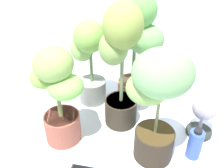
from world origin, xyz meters
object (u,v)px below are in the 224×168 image
potted_plant_front_right (157,97)px  nutrient_bottle (195,144)px  floor_fan (204,111)px  potted_plant_center (120,60)px  potted_plant_back_left (89,57)px  potted_plant_front_left (58,93)px  potted_plant_back_center (135,36)px

potted_plant_front_right → nutrient_bottle: potted_plant_front_right is taller
floor_fan → nutrient_bottle: floor_fan is taller
potted_plant_center → potted_plant_back_left: size_ratio=1.30×
floor_fan → potted_plant_front_left: bearing=-142.8°
potted_plant_front_left → potted_plant_center: bearing=42.3°
potted_plant_front_left → potted_plant_back_left: potted_plant_back_left is taller
potted_plant_back_center → potted_plant_back_left: size_ratio=1.29×
potted_plant_front_right → potted_plant_front_left: (-0.59, -0.04, -0.08)m
potted_plant_front_right → floor_fan: 0.49m
potted_plant_front_right → potted_plant_back_left: potted_plant_front_right is taller
potted_plant_front_right → floor_fan: potted_plant_front_right is taller
potted_plant_center → nutrient_bottle: (0.54, -0.18, -0.41)m
potted_plant_front_right → nutrient_bottle: (0.26, 0.07, -0.35)m
potted_plant_front_right → potted_plant_back_left: size_ratio=1.07×
floor_fan → nutrient_bottle: size_ratio=1.42×
potted_plant_back_left → nutrient_bottle: size_ratio=3.11×
potted_plant_center → floor_fan: (0.58, 0.05, -0.32)m
potted_plant_front_right → potted_plant_center: (-0.28, 0.25, 0.06)m
potted_plant_back_center → potted_plant_back_left: 0.38m
potted_plant_front_right → nutrient_bottle: bearing=14.3°
floor_fan → nutrient_bottle: 0.25m
potted_plant_center → nutrient_bottle: potted_plant_center is taller
potted_plant_center → potted_plant_back_center: bearing=87.5°
potted_plant_front_right → potted_plant_front_left: size_ratio=1.08×
potted_plant_front_left → potted_plant_back_left: (0.01, 0.48, 0.02)m
potted_plant_front_right → potted_plant_front_left: potted_plant_front_right is taller
potted_plant_back_center → potted_plant_front_right: (0.27, -0.59, -0.10)m
potted_plant_back_center → potted_plant_front_left: (-0.33, -0.62, -0.18)m
potted_plant_back_center → potted_plant_front_left: potted_plant_back_center is taller
potted_plant_front_left → floor_fan: size_ratio=2.17×
potted_plant_back_center → potted_plant_front_right: size_ratio=1.20×
potted_plant_center → potted_plant_front_left: 0.44m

